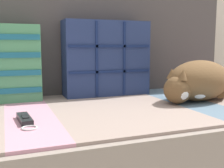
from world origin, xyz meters
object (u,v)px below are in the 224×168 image
object	(u,v)px
throw_pillow_quilted	(106,58)
couch	(93,146)
sleeping_cat	(197,82)
game_remote_near	(25,120)

from	to	relation	value
throw_pillow_quilted	couch	bearing A→B (deg)	-121.75
couch	throw_pillow_quilted	distance (m)	0.46
throw_pillow_quilted	sleeping_cat	xyz separation A→B (m)	(0.33, -0.31, -0.10)
couch	throw_pillow_quilted	size ratio (longest dim) A/B	4.24
couch	game_remote_near	distance (m)	0.37
couch	game_remote_near	size ratio (longest dim) A/B	9.87
couch	sleeping_cat	size ratio (longest dim) A/B	4.50
couch	throw_pillow_quilted	xyz separation A→B (m)	(0.15, 0.24, 0.36)
couch	game_remote_near	xyz separation A→B (m)	(-0.28, -0.16, 0.18)
sleeping_cat	game_remote_near	xyz separation A→B (m)	(-0.76, -0.09, -0.08)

